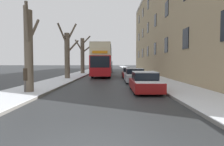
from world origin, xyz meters
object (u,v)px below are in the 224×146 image
object	(u,v)px
parked_car_2	(129,73)
oncoming_van	(108,66)
parked_car_1	(135,76)
bare_tree_left_0	(29,47)
pedestrian_left_sidewalk	(27,78)
parked_car_0	(145,82)
double_decker_bus	(102,59)
bare_tree_left_1	(67,54)
bare_tree_left_2	(83,55)

from	to	relation	value
parked_car_2	oncoming_van	bearing A→B (deg)	102.68
parked_car_1	parked_car_2	xyz separation A→B (m)	(-0.00, 6.28, -0.02)
bare_tree_left_0	pedestrian_left_sidewalk	size ratio (longest dim) A/B	3.20
parked_car_2	pedestrian_left_sidewalk	distance (m)	15.76
parked_car_0	oncoming_van	distance (m)	27.74
double_decker_bus	parked_car_1	world-z (taller)	double_decker_bus
bare_tree_left_0	oncoming_van	world-z (taller)	bare_tree_left_0
bare_tree_left_1	pedestrian_left_sidewalk	world-z (taller)	bare_tree_left_1
bare_tree_left_0	oncoming_van	bearing A→B (deg)	81.92
bare_tree_left_0	double_decker_bus	world-z (taller)	bare_tree_left_0
oncoming_van	pedestrian_left_sidewalk	xyz separation A→B (m)	(-4.14, -28.63, -0.19)
bare_tree_left_2	parked_car_0	world-z (taller)	bare_tree_left_2
bare_tree_left_1	oncoming_van	world-z (taller)	bare_tree_left_1
bare_tree_left_2	double_decker_bus	distance (m)	6.67
bare_tree_left_2	double_decker_bus	bearing A→B (deg)	-56.36
parked_car_1	double_decker_bus	bearing A→B (deg)	112.61
parked_car_0	parked_car_1	xyz separation A→B (m)	(0.00, 6.51, 0.02)
bare_tree_left_2	bare_tree_left_0	bearing A→B (deg)	-89.98
bare_tree_left_1	parked_car_1	world-z (taller)	bare_tree_left_1
double_decker_bus	parked_car_2	world-z (taller)	double_decker_bus
bare_tree_left_0	double_decker_bus	distance (m)	16.75
double_decker_bus	parked_car_2	size ratio (longest dim) A/B	2.41
bare_tree_left_0	bare_tree_left_2	distance (m)	21.86
parked_car_2	bare_tree_left_1	bearing A→B (deg)	-159.69
bare_tree_left_0	bare_tree_left_2	size ratio (longest dim) A/B	0.90
parked_car_2	pedestrian_left_sidewalk	world-z (taller)	pedestrian_left_sidewalk
oncoming_van	parked_car_2	bearing A→B (deg)	-77.32
double_decker_bus	oncoming_van	xyz separation A→B (m)	(0.38, 12.15, -1.30)
parked_car_2	double_decker_bus	bearing A→B (deg)	144.96
parked_car_0	parked_car_1	world-z (taller)	parked_car_1
bare_tree_left_0	parked_car_0	world-z (taller)	bare_tree_left_0
bare_tree_left_0	parked_car_2	size ratio (longest dim) A/B	1.35
bare_tree_left_2	pedestrian_left_sidewalk	xyz separation A→B (m)	(-0.09, -21.99, -2.28)
parked_car_2	oncoming_van	distance (m)	15.12
parked_car_1	bare_tree_left_2	bearing A→B (deg)	117.11
double_decker_bus	pedestrian_left_sidewalk	world-z (taller)	double_decker_bus
parked_car_0	pedestrian_left_sidewalk	distance (m)	7.54
parked_car_1	oncoming_van	distance (m)	21.29
bare_tree_left_1	parked_car_1	xyz separation A→B (m)	(7.49, -3.51, -2.36)
bare_tree_left_1	parked_car_0	xyz separation A→B (m)	(7.49, -10.02, -2.38)
bare_tree_left_2	parked_car_1	xyz separation A→B (m)	(7.37, -14.39, -2.65)
bare_tree_left_0	bare_tree_left_1	xyz separation A→B (m)	(-0.13, 10.97, 0.09)
parked_car_2	pedestrian_left_sidewalk	xyz separation A→B (m)	(-7.45, -13.89, 0.39)
oncoming_van	parked_car_0	bearing A→B (deg)	-83.13
bare_tree_left_0	double_decker_bus	bearing A→B (deg)	77.36
parked_car_1	parked_car_2	bearing A→B (deg)	90.00
bare_tree_left_1	pedestrian_left_sidewalk	xyz separation A→B (m)	(0.04, -11.11, -2.00)
bare_tree_left_1	double_decker_bus	distance (m)	6.59
bare_tree_left_2	parked_car_2	distance (m)	11.28
oncoming_van	pedestrian_left_sidewalk	distance (m)	28.93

